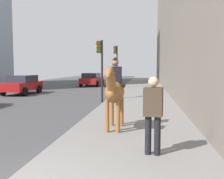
# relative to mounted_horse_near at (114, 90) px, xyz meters

# --- Properties ---
(mounted_horse_near) EXTENTS (2.15, 0.61, 2.22)m
(mounted_horse_near) POSITION_rel_mounted_horse_near_xyz_m (0.00, 0.00, 0.00)
(mounted_horse_near) COLOR brown
(mounted_horse_near) RESTS_ON sidewalk_slab
(pedestrian_greeting) EXTENTS (0.32, 0.44, 1.70)m
(pedestrian_greeting) POSITION_rel_mounted_horse_near_xyz_m (-2.21, -1.10, -0.23)
(pedestrian_greeting) COLOR black
(pedestrian_greeting) RESTS_ON sidewalk_slab
(car_near_lane) EXTENTS (4.12, 2.14, 1.44)m
(car_near_lane) POSITION_rel_mounted_horse_near_xyz_m (20.31, 4.93, -0.56)
(car_near_lane) COLOR maroon
(car_near_lane) RESTS_ON ground
(car_mid_lane) EXTENTS (3.92, 1.97, 1.44)m
(car_mid_lane) POSITION_rel_mounted_horse_near_xyz_m (11.01, 8.37, -0.57)
(car_mid_lane) COLOR maroon
(car_mid_lane) RESTS_ON ground
(traffic_light_near_curb) EXTENTS (0.20, 0.44, 3.60)m
(traffic_light_near_curb) POSITION_rel_mounted_horse_near_xyz_m (7.31, 1.70, 1.10)
(traffic_light_near_curb) COLOR black
(traffic_light_near_curb) RESTS_ON ground
(traffic_light_far_curb) EXTENTS (0.20, 0.44, 4.09)m
(traffic_light_far_curb) POSITION_rel_mounted_horse_near_xyz_m (17.07, 1.89, 1.40)
(traffic_light_far_curb) COLOR black
(traffic_light_far_curb) RESTS_ON ground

